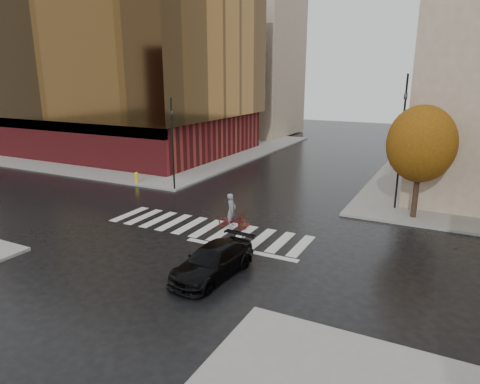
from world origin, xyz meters
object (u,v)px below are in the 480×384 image
object	(u,v)px
sedan	(213,261)
traffic_light_nw	(172,139)
fire_hydrant	(136,177)
cyclist	(232,217)
traffic_light_ne	(402,132)

from	to	relation	value
sedan	traffic_light_nw	bearing A→B (deg)	137.30
fire_hydrant	cyclist	bearing A→B (deg)	-25.28
cyclist	traffic_light_nw	bearing A→B (deg)	51.84
sedan	traffic_light_ne	size ratio (longest dim) A/B	0.56
traffic_light_ne	fire_hydrant	xyz separation A→B (m)	(-18.78, -2.26, -4.29)
sedan	traffic_light_nw	size ratio (longest dim) A/B	0.70
cyclist	traffic_light_nw	xyz separation A→B (m)	(-7.56, 5.12, 3.12)
traffic_light_nw	sedan	bearing A→B (deg)	39.54
traffic_light_nw	fire_hydrant	xyz separation A→B (m)	(-3.70, 0.20, -3.19)
sedan	traffic_light_ne	xyz separation A→B (m)	(5.53, 13.07, 4.23)
traffic_light_nw	fire_hydrant	distance (m)	4.89
cyclist	fire_hydrant	xyz separation A→B (m)	(-11.26, 5.32, -0.07)
cyclist	traffic_light_ne	xyz separation A→B (m)	(7.52, 7.57, 4.22)
sedan	fire_hydrant	bearing A→B (deg)	146.09
traffic_light_nw	fire_hydrant	bearing A→B (deg)	-95.55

